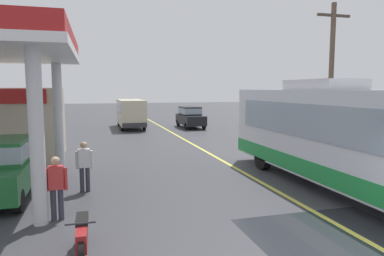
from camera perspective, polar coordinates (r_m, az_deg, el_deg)
The scene contains 11 objects.
ground at distance 25.94m, azimuth -2.77°, elevation -1.05°, with size 120.00×120.00×0.00m, color #38383D.
lane_divider_stripe at distance 21.14m, azimuth 0.26°, elevation -2.73°, with size 0.16×50.00×0.01m, color #D8CC4C.
wet_puddle_patch at distance 8.92m, azimuth 22.24°, elevation -16.13°, with size 3.78×3.23×0.01m, color #26282D.
coach_bus_main at distance 12.58m, azimuth 23.02°, elevation -1.58°, with size 2.60×11.04×3.69m.
car_at_pump at distance 12.27m, azimuth -28.68°, elevation -5.39°, with size 1.70×4.20×1.82m.
minibus_opposing_lane at distance 30.52m, azimuth -10.00°, elevation 2.75°, with size 2.04×6.13×2.44m.
motorcycle_parked_forecourt at distance 7.63m, azimuth -17.49°, elevation -16.32°, with size 0.55×1.80×0.92m.
pedestrian_near_pump at distance 9.61m, azimuth -21.29°, elevation -8.63°, with size 0.55×0.22×1.66m.
pedestrian_by_shop at distance 11.92m, azimuth -17.18°, elevation -5.61°, with size 0.55×0.22×1.66m.
car_trailing_behind_bus at distance 30.39m, azimuth -0.29°, elevation 1.97°, with size 1.70×4.20×1.82m.
utility_pole_roadside at distance 18.71m, azimuth 21.77°, elevation 7.71°, with size 1.80×0.24×7.51m.
Camera 1 is at (-5.72, -5.08, 3.35)m, focal length 32.63 mm.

